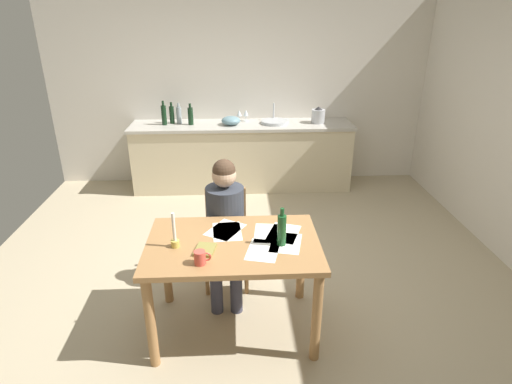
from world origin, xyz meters
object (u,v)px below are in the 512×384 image
at_px(person_seated, 225,221).
at_px(wine_glass_by_kettle, 239,113).
at_px(sink_unit, 275,122).
at_px(mixing_bowl, 231,121).
at_px(bottle_oil, 164,115).
at_px(dining_table, 233,256).
at_px(bottle_wine_red, 179,115).
at_px(coffee_mug, 200,258).
at_px(bottle_vinegar, 172,114).
at_px(stovetop_kettle, 318,116).
at_px(candlestick, 175,238).
at_px(book_magazine, 205,250).
at_px(wine_bottle_on_table, 282,230).
at_px(wine_glass_near_sink, 246,113).
at_px(bottle_sauce, 191,116).
at_px(chair_at_table, 226,233).

bearing_deg(person_seated, wine_glass_by_kettle, 86.53).
relative_size(person_seated, sink_unit, 3.32).
bearing_deg(mixing_bowl, wine_glass_by_kettle, 59.83).
xyz_separation_m(sink_unit, bottle_oil, (-1.46, -0.00, 0.11)).
distance_m(dining_table, mixing_bowl, 2.87).
height_order(bottle_wine_red, wine_glass_by_kettle, bottle_wine_red).
relative_size(dining_table, person_seated, 1.04).
distance_m(coffee_mug, bottle_vinegar, 3.30).
height_order(dining_table, stovetop_kettle, stovetop_kettle).
relative_size(candlestick, book_magazine, 1.54).
distance_m(dining_table, sink_unit, 2.96).
xyz_separation_m(wine_bottle_on_table, wine_glass_near_sink, (-0.16, 3.10, 0.12)).
bearing_deg(stovetop_kettle, bottle_sauce, -179.69).
height_order(book_magazine, sink_unit, sink_unit).
height_order(person_seated, bottle_wine_red, person_seated).
height_order(dining_table, wine_glass_near_sink, wine_glass_near_sink).
xyz_separation_m(bottle_wine_red, wine_glass_by_kettle, (0.80, 0.08, -0.01)).
bearing_deg(wine_glass_by_kettle, stovetop_kettle, -8.06).
xyz_separation_m(person_seated, wine_glass_near_sink, (0.25, 2.54, 0.33)).
xyz_separation_m(book_magazine, wine_glass_near_sink, (0.37, 3.15, 0.23)).
relative_size(person_seated, wine_glass_by_kettle, 7.76).
xyz_separation_m(wine_glass_near_sink, wine_glass_by_kettle, (-0.09, 0.00, 0.00)).
height_order(dining_table, sink_unit, sink_unit).
bearing_deg(mixing_bowl, wine_glass_near_sink, 43.39).
bearing_deg(book_magazine, chair_at_table, 91.87).
height_order(coffee_mug, book_magazine, coffee_mug).
distance_m(dining_table, bottle_wine_red, 3.07).
bearing_deg(chair_at_table, coffee_mug, -98.90).
bearing_deg(coffee_mug, person_seated, 79.41).
relative_size(chair_at_table, wine_glass_near_sink, 5.58).
height_order(candlestick, bottle_oil, bottle_oil).
relative_size(person_seated, bottle_oil, 3.76).
xyz_separation_m(chair_at_table, wine_glass_near_sink, (0.25, 2.39, 0.53)).
relative_size(dining_table, candlestick, 4.73).
distance_m(chair_at_table, candlestick, 0.85).
relative_size(chair_at_table, bottle_vinegar, 3.04).
xyz_separation_m(person_seated, bottle_sauce, (-0.49, 2.38, 0.34)).
relative_size(dining_table, bottle_vinegar, 4.40).
relative_size(chair_at_table, person_seated, 0.72).
xyz_separation_m(wine_bottle_on_table, wine_glass_by_kettle, (-0.26, 3.10, 0.12)).
distance_m(dining_table, bottle_sauce, 2.96).
relative_size(book_magazine, sink_unit, 0.47).
height_order(candlestick, stovetop_kettle, stovetop_kettle).
bearing_deg(wine_bottle_on_table, book_magazine, -173.82).
relative_size(coffee_mug, bottle_wine_red, 0.42).
relative_size(candlestick, wine_bottle_on_table, 0.92).
relative_size(coffee_mug, mixing_bowl, 0.46).
distance_m(dining_table, candlestick, 0.45).
distance_m(mixing_bowl, wine_glass_by_kettle, 0.23).
xyz_separation_m(stovetop_kettle, wine_glass_near_sink, (-0.97, 0.15, 0.01)).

